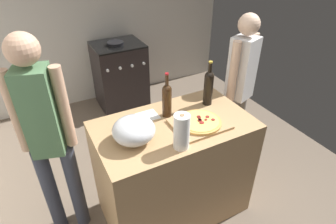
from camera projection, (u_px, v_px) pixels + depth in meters
ground_plane at (144, 152)px, 3.27m from camera, size 3.84×3.59×0.02m
kitchen_wall_rear at (93, 8)px, 3.71m from camera, size 3.84×0.10×2.60m
counter at (174, 169)px, 2.35m from camera, size 1.20×0.69×0.94m
cutting_board at (199, 124)px, 2.08m from camera, size 0.40×0.32×0.02m
pizza at (200, 122)px, 2.07m from camera, size 0.32×0.32×0.03m
mixing_bowl at (134, 130)px, 1.88m from camera, size 0.29×0.29×0.18m
paper_towel_roll at (182, 132)px, 1.81m from camera, size 0.11×0.11×0.26m
wine_bottle_clear at (167, 99)px, 2.12m from camera, size 0.07×0.07×0.36m
wine_bottle_amber at (209, 86)px, 2.26m from camera, size 0.08×0.08×0.38m
recipe_sheet at (145, 117)px, 2.18m from camera, size 0.21×0.15×0.00m
stove at (120, 75)px, 3.93m from camera, size 0.65×0.59×0.95m
person_in_stripes at (47, 134)px, 1.93m from camera, size 0.37×0.25×1.68m
person_in_red at (240, 85)px, 2.69m from camera, size 0.36×0.26×1.58m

